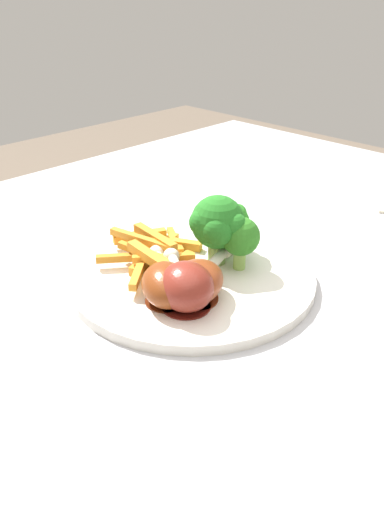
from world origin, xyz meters
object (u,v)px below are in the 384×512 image
at_px(dinner_plate, 192,275).
at_px(broccoli_floret_back, 239,237).
at_px(broccoli_floret_front, 228,222).
at_px(carrot_fries_pile, 154,250).
at_px(chicken_drumstick_extra, 166,283).
at_px(chicken_drumstick_near, 196,281).
at_px(dining_table, 172,327).
at_px(broccoli_floret_middle, 218,224).
at_px(chicken_drumstick_far, 185,285).

bearing_deg(dinner_plate, broccoli_floret_back, -37.15).
xyz_separation_m(broccoli_floret_front, carrot_fries_pile, (-0.08, 0.05, -0.03)).
bearing_deg(broccoli_floret_front, chicken_drumstick_extra, -167.98).
bearing_deg(chicken_drumstick_near, broccoli_floret_front, 24.37).
bearing_deg(dining_table, carrot_fries_pile, 134.02).
relative_size(dinner_plate, broccoli_floret_back, 4.47).
bearing_deg(chicken_drumstick_extra, broccoli_floret_middle, 8.09).
distance_m(broccoli_floret_front, chicken_drumstick_near, 0.12).
distance_m(dining_table, chicken_drumstick_far, 0.16).
height_order(dining_table, broccoli_floret_back, broccoli_floret_back).
bearing_deg(chicken_drumstick_extra, chicken_drumstick_near, -37.49).
relative_size(broccoli_floret_front, chicken_drumstick_far, 0.58).
xyz_separation_m(chicken_drumstick_near, chicken_drumstick_extra, (-0.03, 0.02, 0.00)).
height_order(broccoli_floret_front, chicken_drumstick_near, broccoli_floret_front).
height_order(chicken_drumstick_near, chicken_drumstick_extra, chicken_drumstick_extra).
distance_m(dinner_plate, chicken_drumstick_near, 0.06).
relative_size(dinner_plate, chicken_drumstick_far, 2.51).
distance_m(broccoli_floret_middle, chicken_drumstick_near, 0.09).
bearing_deg(broccoli_floret_front, chicken_drumstick_far, -157.90).
height_order(dining_table, chicken_drumstick_far, chicken_drumstick_far).
bearing_deg(dinner_plate, broccoli_floret_middle, -15.46).
relative_size(dining_table, broccoli_floret_front, 18.83).
xyz_separation_m(broccoli_floret_back, chicken_drumstick_extra, (-0.11, 0.01, -0.02)).
xyz_separation_m(chicken_drumstick_near, chicken_drumstick_far, (-0.02, -0.00, 0.00)).
bearing_deg(chicken_drumstick_extra, broccoli_floret_back, -5.37).
bearing_deg(broccoli_floret_front, dining_table, 154.70).
bearing_deg(dinner_plate, broccoli_floret_front, 3.86).
height_order(dining_table, broccoli_floret_front, broccoli_floret_front).
bearing_deg(dining_table, broccoli_floret_middle, -53.18).
relative_size(carrot_fries_pile, chicken_drumstick_far, 1.29).
relative_size(dinner_plate, chicken_drumstick_near, 2.04).
xyz_separation_m(carrot_fries_pile, chicken_drumstick_far, (-0.04, -0.10, 0.01)).
bearing_deg(dining_table, broccoli_floret_back, -57.61).
xyz_separation_m(broccoli_floret_back, chicken_drumstick_near, (-0.08, -0.01, -0.02)).
height_order(broccoli_floret_back, chicken_drumstick_near, broccoli_floret_back).
bearing_deg(broccoli_floret_middle, dinner_plate, 164.54).
distance_m(chicken_drumstick_near, chicken_drumstick_far, 0.02).
bearing_deg(carrot_fries_pile, broccoli_floret_middle, -51.31).
xyz_separation_m(dining_table, broccoli_floret_front, (0.07, -0.03, 0.14)).
bearing_deg(carrot_fries_pile, broccoli_floret_front, -29.65).
bearing_deg(broccoli_floret_front, broccoli_floret_back, -121.60).
distance_m(broccoli_floret_front, chicken_drumstick_far, 0.13).
height_order(broccoli_floret_front, broccoli_floret_back, broccoli_floret_front).
height_order(broccoli_floret_middle, broccoli_floret_back, broccoli_floret_middle).
xyz_separation_m(dining_table, chicken_drumstick_near, (-0.04, -0.08, 0.12)).
xyz_separation_m(carrot_fries_pile, chicken_drumstick_near, (-0.02, -0.09, 0.01)).
relative_size(broccoli_floret_back, carrot_fries_pile, 0.43).
distance_m(chicken_drumstick_near, chicken_drumstick_extra, 0.03).
bearing_deg(chicken_drumstick_far, broccoli_floret_front, 22.10).
bearing_deg(carrot_fries_pile, broccoli_floret_back, -55.34).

